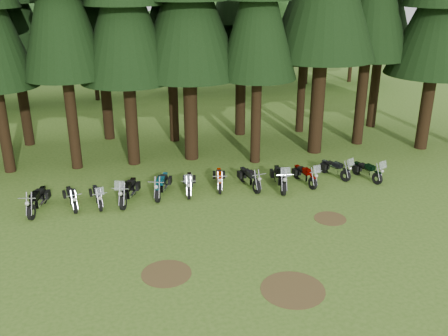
# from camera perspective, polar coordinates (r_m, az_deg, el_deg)

# --- Properties ---
(ground) EXTENTS (120.00, 120.00, 0.00)m
(ground) POSITION_cam_1_polar(r_m,az_deg,el_deg) (20.38, 1.07, -7.83)
(ground) COLOR #3D641C
(ground) RESTS_ON ground
(pine_back_4) EXTENTS (4.94, 4.94, 13.78)m
(pine_back_4) POSITION_cam_1_polar(r_m,az_deg,el_deg) (31.68, 2.03, 18.31)
(pine_back_4) COLOR black
(pine_back_4) RESTS_ON ground
(decid_2) EXTENTS (6.72, 6.53, 8.40)m
(decid_2) POSITION_cam_1_polar(r_m,az_deg,el_deg) (42.62, -22.35, 13.13)
(decid_2) COLOR black
(decid_2) RESTS_ON ground
(decid_3) EXTENTS (6.12, 5.95, 7.65)m
(decid_3) POSITION_cam_1_polar(r_m,az_deg,el_deg) (42.63, -14.41, 13.43)
(decid_3) COLOR black
(decid_3) RESTS_ON ground
(decid_4) EXTENTS (5.93, 5.76, 7.41)m
(decid_4) POSITION_cam_1_polar(r_m,az_deg,el_deg) (44.28, -6.02, 14.05)
(decid_4) COLOR black
(decid_4) RESTS_ON ground
(decid_5) EXTENTS (8.45, 8.21, 10.56)m
(decid_5) POSITION_cam_1_polar(r_m,az_deg,el_deg) (44.95, 2.87, 16.63)
(decid_5) COLOR black
(decid_5) RESTS_ON ground
(decid_6) EXTENTS (7.06, 6.86, 8.82)m
(decid_6) POSITION_cam_1_polar(r_m,az_deg,el_deg) (48.53, 10.10, 15.47)
(decid_6) COLOR black
(decid_6) RESTS_ON ground
(decid_7) EXTENTS (8.44, 8.20, 10.55)m
(decid_7) POSITION_cam_1_polar(r_m,az_deg,el_deg) (50.32, 15.27, 16.44)
(decid_7) COLOR black
(decid_7) RESTS_ON ground
(dirt_patch_0) EXTENTS (1.80, 1.80, 0.01)m
(dirt_patch_0) POSITION_cam_1_polar(r_m,az_deg,el_deg) (18.21, -6.60, -11.88)
(dirt_patch_0) COLOR #4C3D1E
(dirt_patch_0) RESTS_ON ground
(dirt_patch_1) EXTENTS (1.40, 1.40, 0.01)m
(dirt_patch_1) POSITION_cam_1_polar(r_m,az_deg,el_deg) (22.25, 12.04, -5.66)
(dirt_patch_1) COLOR #4C3D1E
(dirt_patch_1) RESTS_ON ground
(dirt_patch_2) EXTENTS (2.20, 2.20, 0.01)m
(dirt_patch_2) POSITION_cam_1_polar(r_m,az_deg,el_deg) (17.45, 7.86, -13.59)
(dirt_patch_2) COLOR #4C3D1E
(dirt_patch_2) RESTS_ON ground
(motorcycle_0) EXTENTS (0.67, 2.31, 0.95)m
(motorcycle_0) POSITION_cam_1_polar(r_m,az_deg,el_deg) (23.74, -20.57, -3.56)
(motorcycle_0) COLOR black
(motorcycle_0) RESTS_ON ground
(motorcycle_1) EXTENTS (0.53, 1.99, 0.82)m
(motorcycle_1) POSITION_cam_1_polar(r_m,az_deg,el_deg) (23.67, -17.01, -3.36)
(motorcycle_1) COLOR black
(motorcycle_1) RESTS_ON ground
(motorcycle_2) EXTENTS (0.52, 2.00, 1.25)m
(motorcycle_2) POSITION_cam_1_polar(r_m,az_deg,el_deg) (23.54, -14.25, -3.20)
(motorcycle_2) COLOR black
(motorcycle_2) RESTS_ON ground
(motorcycle_3) EXTENTS (1.11, 2.37, 1.53)m
(motorcycle_3) POSITION_cam_1_polar(r_m,az_deg,el_deg) (23.52, -10.90, -2.68)
(motorcycle_3) COLOR black
(motorcycle_3) RESTS_ON ground
(motorcycle_4) EXTENTS (0.92, 2.22, 0.94)m
(motorcycle_4) POSITION_cam_1_polar(r_m,az_deg,el_deg) (24.01, -7.14, -2.01)
(motorcycle_4) COLOR black
(motorcycle_4) RESTS_ON ground
(motorcycle_5) EXTENTS (0.68, 2.13, 1.34)m
(motorcycle_5) POSITION_cam_1_polar(r_m,az_deg,el_deg) (24.13, -4.01, -1.85)
(motorcycle_5) COLOR black
(motorcycle_5) RESTS_ON ground
(motorcycle_6) EXTENTS (0.55, 2.06, 0.85)m
(motorcycle_6) POSITION_cam_1_polar(r_m,az_deg,el_deg) (24.65, -0.53, -1.32)
(motorcycle_6) COLOR black
(motorcycle_6) RESTS_ON ground
(motorcycle_7) EXTENTS (0.48, 2.23, 0.91)m
(motorcycle_7) POSITION_cam_1_polar(r_m,az_deg,el_deg) (24.69, 2.94, -1.24)
(motorcycle_7) COLOR black
(motorcycle_7) RESTS_ON ground
(motorcycle_8) EXTENTS (0.68, 2.46, 1.55)m
(motorcycle_8) POSITION_cam_1_polar(r_m,az_deg,el_deg) (24.70, 6.42, -1.20)
(motorcycle_8) COLOR black
(motorcycle_8) RESTS_ON ground
(motorcycle_9) EXTENTS (0.59, 2.16, 1.35)m
(motorcycle_9) POSITION_cam_1_polar(r_m,az_deg,el_deg) (25.40, 9.25, -0.86)
(motorcycle_9) COLOR black
(motorcycle_9) RESTS_ON ground
(motorcycle_10) EXTENTS (1.02, 2.03, 1.32)m
(motorcycle_10) POSITION_cam_1_polar(r_m,az_deg,el_deg) (26.55, 12.58, -0.13)
(motorcycle_10) COLOR black
(motorcycle_10) RESTS_ON ground
(motorcycle_11) EXTENTS (0.80, 2.09, 1.33)m
(motorcycle_11) POSITION_cam_1_polar(r_m,az_deg,el_deg) (26.65, 16.06, -0.38)
(motorcycle_11) COLOR black
(motorcycle_11) RESTS_ON ground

